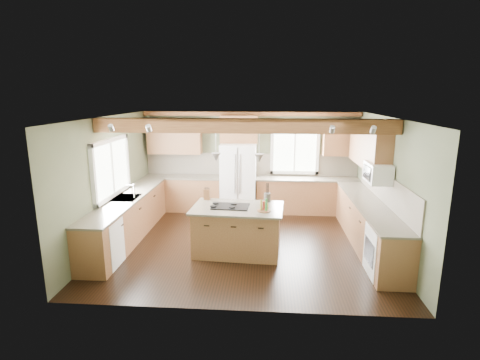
{
  "coord_description": "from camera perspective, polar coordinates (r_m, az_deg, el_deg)",
  "views": [
    {
      "loc": [
        0.44,
        -7.3,
        3.04
      ],
      "look_at": [
        -0.12,
        0.3,
        1.28
      ],
      "focal_mm": 28.0,
      "sensor_mm": 36.0,
      "label": 1
    }
  ],
  "objects": [
    {
      "name": "backsplash_right",
      "position": [
        7.93,
        21.32,
        -1.24
      ],
      "size": [
        0.03,
        3.7,
        0.58
      ],
      "primitive_type": "cube",
      "color": "brown",
      "rests_on": "wall_right"
    },
    {
      "name": "island_top",
      "position": [
        7.19,
        -0.39,
        -4.3
      ],
      "size": [
        1.79,
        1.2,
        0.04
      ],
      "primitive_type": "cube",
      "rotation": [
        0.0,
        0.0,
        -0.06
      ],
      "color": "#433D31",
      "rests_on": "island"
    },
    {
      "name": "utensil_crock",
      "position": [
        7.53,
        4.17,
        -2.67
      ],
      "size": [
        0.13,
        0.13,
        0.18
      ],
      "primitive_type": "cylinder",
      "rotation": [
        0.0,
        0.0,
        -0.02
      ],
      "color": "#3F3732",
      "rests_on": "island_top"
    },
    {
      "name": "window_left",
      "position": [
        8.16,
        -19.09,
        1.77
      ],
      "size": [
        0.04,
        1.6,
        1.05
      ],
      "primitive_type": "cube",
      "color": "white",
      "rests_on": "wall_left"
    },
    {
      "name": "pendant_right",
      "position": [
        6.92,
        2.93,
        3.34
      ],
      "size": [
        0.18,
        0.18,
        0.16
      ],
      "primitive_type": "cone",
      "rotation": [
        3.14,
        0.0,
        0.0
      ],
      "color": "#B2B2B7",
      "rests_on": "ceiling"
    },
    {
      "name": "wall_left",
      "position": [
        8.17,
        -19.23,
        -0.02
      ],
      "size": [
        0.0,
        5.0,
        5.0
      ],
      "primitive_type": "plane",
      "rotation": [
        1.57,
        0.0,
        1.57
      ],
      "color": "#4E553C",
      "rests_on": "ground"
    },
    {
      "name": "counter_left",
      "position": [
        8.2,
        -16.96,
        -2.7
      ],
      "size": [
        0.64,
        3.74,
        0.04
      ],
      "primitive_type": "cube",
      "color": "#433D31",
      "rests_on": "base_cab_left"
    },
    {
      "name": "bottle_tray",
      "position": [
        6.93,
        3.67,
        -3.83
      ],
      "size": [
        0.29,
        0.29,
        0.23
      ],
      "primitive_type": null,
      "rotation": [
        0.0,
        0.0,
        0.18
      ],
      "color": "brown",
      "rests_on": "island_top"
    },
    {
      "name": "base_cab_right",
      "position": [
        8.06,
        18.92,
        -6.53
      ],
      "size": [
        0.6,
        3.7,
        0.88
      ],
      "primitive_type": "cube",
      "color": "brown",
      "rests_on": "floor"
    },
    {
      "name": "wall_right",
      "position": [
        7.87,
        21.58,
        -0.7
      ],
      "size": [
        0.0,
        5.0,
        5.0
      ],
      "primitive_type": "plane",
      "rotation": [
        1.57,
        0.0,
        -1.57
      ],
      "color": "#4E553C",
      "rests_on": "ground"
    },
    {
      "name": "upper_cab_back_corner",
      "position": [
        9.86,
        15.17,
        6.22
      ],
      "size": [
        0.9,
        0.35,
        0.9
      ],
      "primitive_type": "cube",
      "color": "brown",
      "rests_on": "wall_back"
    },
    {
      "name": "counter_right",
      "position": [
        7.93,
        19.17,
        -3.39
      ],
      "size": [
        0.64,
        3.74,
        0.04
      ],
      "primitive_type": "cube",
      "color": "#433D31",
      "rests_on": "base_cab_right"
    },
    {
      "name": "backsplash_back",
      "position": [
        9.96,
        1.63,
        2.42
      ],
      "size": [
        5.58,
        0.03,
        0.58
      ],
      "primitive_type": "cube",
      "color": "brown",
      "rests_on": "wall_back"
    },
    {
      "name": "oven",
      "position": [
        6.9,
        21.53,
        -10.18
      ],
      "size": [
        0.6,
        0.72,
        0.84
      ],
      "primitive_type": "cube",
      "color": "white",
      "rests_on": "floor"
    },
    {
      "name": "base_cab_back_left",
      "position": [
        10.1,
        -8.68,
        -2.06
      ],
      "size": [
        2.02,
        0.6,
        0.88
      ],
      "primitive_type": "cube",
      "color": "brown",
      "rests_on": "floor"
    },
    {
      "name": "wall_back",
      "position": [
        9.96,
        1.64,
        2.95
      ],
      "size": [
        5.6,
        0.0,
        5.6
      ],
      "primitive_type": "plane",
      "rotation": [
        1.57,
        0.0,
        0.0
      ],
      "color": "#4E553C",
      "rests_on": "ground"
    },
    {
      "name": "ceiling_beam",
      "position": [
        6.88,
        0.57,
        8.26
      ],
      "size": [
        5.55,
        0.26,
        0.26
      ],
      "primitive_type": "cube",
      "color": "#4E2816",
      "rests_on": "ceiling"
    },
    {
      "name": "ceiling",
      "position": [
        7.32,
        0.8,
        9.57
      ],
      "size": [
        5.6,
        5.6,
        0.0
      ],
      "primitive_type": "plane",
      "rotation": [
        3.14,
        0.0,
        0.0
      ],
      "color": "silver",
      "rests_on": "wall_back"
    },
    {
      "name": "upper_cab_right",
      "position": [
        8.55,
        19.07,
        4.98
      ],
      "size": [
        0.35,
        2.2,
        0.9
      ],
      "primitive_type": "cube",
      "color": "brown",
      "rests_on": "wall_right"
    },
    {
      "name": "base_cab_left",
      "position": [
        8.33,
        -16.75,
        -5.75
      ],
      "size": [
        0.6,
        3.7,
        0.88
      ],
      "primitive_type": "cube",
      "color": "brown",
      "rests_on": "floor"
    },
    {
      "name": "sink",
      "position": [
        8.2,
        -16.96,
        -2.67
      ],
      "size": [
        0.5,
        0.65,
        0.03
      ],
      "primitive_type": "cube",
      "color": "#262628",
      "rests_on": "counter_left"
    },
    {
      "name": "base_cab_back_right",
      "position": [
        9.9,
        10.18,
        -2.42
      ],
      "size": [
        2.62,
        0.6,
        0.88
      ],
      "primitive_type": "cube",
      "color": "brown",
      "rests_on": "floor"
    },
    {
      "name": "upper_cab_back_left",
      "position": [
        9.98,
        -9.94,
        6.55
      ],
      "size": [
        1.4,
        0.35,
        0.9
      ],
      "primitive_type": "cube",
      "color": "brown",
      "rests_on": "wall_back"
    },
    {
      "name": "cooktop",
      "position": [
        7.2,
        -1.45,
        -4.03
      ],
      "size": [
        0.73,
        0.51,
        0.02
      ],
      "primitive_type": "cube",
      "rotation": [
        0.0,
        0.0,
        -0.06
      ],
      "color": "black",
      "rests_on": "island_top"
    },
    {
      "name": "dishwasher",
      "position": [
        7.21,
        -20.34,
        -9.07
      ],
      "size": [
        0.6,
        0.6,
        0.84
      ],
      "primitive_type": "cube",
      "color": "white",
      "rests_on": "floor"
    },
    {
      "name": "window_back",
      "position": [
        9.92,
        8.32,
        4.23
      ],
      "size": [
        1.1,
        0.04,
        1.0
      ],
      "primitive_type": "cube",
      "color": "white",
      "rests_on": "wall_back"
    },
    {
      "name": "refrigerator",
      "position": [
        9.69,
        -0.25,
        0.25
      ],
      "size": [
        0.9,
        0.74,
        1.8
      ],
      "primitive_type": "cube",
      "color": "white",
      "rests_on": "floor"
    },
    {
      "name": "pendant_left",
      "position": [
        7.03,
        -3.67,
        3.49
      ],
      "size": [
        0.18,
        0.18,
        0.16
      ],
      "primitive_type": "cone",
      "rotation": [
        3.14,
        0.0,
        0.0
      ],
      "color": "#B2B2B7",
      "rests_on": "ceiling"
    },
    {
      "name": "knife_block",
      "position": [
        7.7,
        -5.03,
        -2.21
      ],
      "size": [
        0.13,
        0.11,
        0.21
      ],
      "primitive_type": "cube",
      "rotation": [
        0.0,
        0.0,
        -0.08
      ],
      "color": "brown",
      "rests_on": "island_top"
    },
    {
      "name": "faucet",
      "position": [
        8.1,
        -15.84,
        -1.72
      ],
      "size": [
        0.02,
        0.02,
        0.28
      ],
      "primitive_type": "cylinder",
      "color": "#B2B2B7",
      "rests_on": "sink"
    },
    {
      "name": "upper_cab_over_fridge",
      "position": [
        9.69,
        -0.16,
        7.74
      ],
      "size": [
        0.96,
        0.35,
        0.7
      ],
      "primitive_type": "cube",
      "color": "brown",
      "rests_on": "wall_back"
    },
    {
      "name": "floor",
      "position": [
        7.92,
        0.74,
        -9.57
      ],
      "size": [
        5.6,
        5.6,
        0.0
      ],
      "primitive_type": "plane",
      "color": "black",
      "rests_on": "ground"
    },
    {
      "name": "island",
      "position": [
        7.34,
        -0.38,
        -7.73
      ],
      "size": [
        1.68,
        1.09,
        0.88
      ],
      "primitive_type": "cube",
      "rotation": [
        0.0,
        0.0,
        -0.06
      ],
      "color": "brown",
      "rests_on": "floor"
    },
    {
      "name": "microwave",
      "position": [
        7.7,
        20.28,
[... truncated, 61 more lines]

